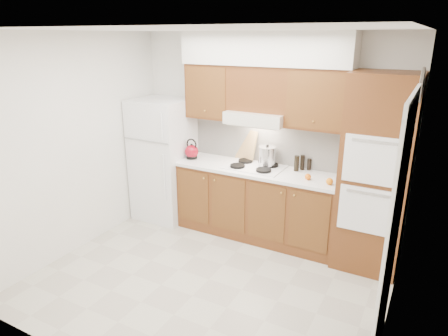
% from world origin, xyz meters
% --- Properties ---
extents(floor, '(3.60, 3.60, 0.00)m').
position_xyz_m(floor, '(0.00, 0.00, 0.00)').
color(floor, '#B8B3A1').
rests_on(floor, ground).
extents(ceiling, '(3.60, 3.60, 0.00)m').
position_xyz_m(ceiling, '(0.00, 0.00, 2.60)').
color(ceiling, white).
rests_on(ceiling, wall_back).
extents(wall_back, '(3.60, 0.02, 2.60)m').
position_xyz_m(wall_back, '(0.00, 1.50, 1.30)').
color(wall_back, white).
rests_on(wall_back, floor).
extents(wall_left, '(0.02, 3.00, 2.60)m').
position_xyz_m(wall_left, '(-1.80, 0.00, 1.30)').
color(wall_left, white).
rests_on(wall_left, floor).
extents(wall_right, '(0.02, 3.00, 2.60)m').
position_xyz_m(wall_right, '(1.80, 0.00, 1.30)').
color(wall_right, white).
rests_on(wall_right, floor).
extents(fridge, '(0.75, 0.72, 1.72)m').
position_xyz_m(fridge, '(-1.41, 1.14, 0.86)').
color(fridge, white).
rests_on(fridge, floor).
extents(base_cabinets, '(2.11, 0.60, 0.90)m').
position_xyz_m(base_cabinets, '(0.02, 1.20, 0.45)').
color(base_cabinets, brown).
rests_on(base_cabinets, floor).
extents(countertop, '(2.13, 0.62, 0.04)m').
position_xyz_m(countertop, '(0.03, 1.19, 0.92)').
color(countertop, white).
rests_on(countertop, base_cabinets).
extents(backsplash, '(2.11, 0.03, 0.56)m').
position_xyz_m(backsplash, '(0.02, 1.49, 1.22)').
color(backsplash, white).
rests_on(backsplash, countertop).
extents(oven_cabinet, '(0.70, 0.65, 2.20)m').
position_xyz_m(oven_cabinet, '(1.44, 1.18, 1.10)').
color(oven_cabinet, brown).
rests_on(oven_cabinet, floor).
extents(upper_cab_left, '(0.63, 0.33, 0.70)m').
position_xyz_m(upper_cab_left, '(-0.71, 1.33, 1.85)').
color(upper_cab_left, brown).
rests_on(upper_cab_left, wall_back).
extents(upper_cab_right, '(0.73, 0.33, 0.70)m').
position_xyz_m(upper_cab_right, '(0.72, 1.33, 1.85)').
color(upper_cab_right, brown).
rests_on(upper_cab_right, wall_back).
extents(range_hood, '(0.75, 0.45, 0.15)m').
position_xyz_m(range_hood, '(-0.02, 1.27, 1.57)').
color(range_hood, silver).
rests_on(range_hood, wall_back).
extents(upper_cab_over_hood, '(0.75, 0.33, 0.55)m').
position_xyz_m(upper_cab_over_hood, '(-0.02, 1.33, 1.92)').
color(upper_cab_over_hood, brown).
rests_on(upper_cab_over_hood, range_hood).
extents(soffit, '(2.13, 0.36, 0.40)m').
position_xyz_m(soffit, '(0.03, 1.32, 2.40)').
color(soffit, silver).
rests_on(soffit, wall_back).
extents(cooktop, '(0.74, 0.50, 0.01)m').
position_xyz_m(cooktop, '(-0.02, 1.21, 0.95)').
color(cooktop, white).
rests_on(cooktop, countertop).
extents(doorway, '(0.02, 0.90, 2.10)m').
position_xyz_m(doorway, '(1.79, -0.35, 1.05)').
color(doorway, black).
rests_on(doorway, floor).
extents(wall_clock, '(0.02, 0.30, 0.30)m').
position_xyz_m(wall_clock, '(1.79, 0.55, 2.15)').
color(wall_clock, '#3F3833').
rests_on(wall_clock, wall_right).
extents(kettle, '(0.23, 0.23, 0.19)m').
position_xyz_m(kettle, '(-0.93, 1.14, 1.04)').
color(kettle, maroon).
rests_on(kettle, countertop).
extents(cutting_board, '(0.34, 0.22, 0.43)m').
position_xyz_m(cutting_board, '(-0.25, 1.45, 1.14)').
color(cutting_board, tan).
rests_on(cutting_board, countertop).
extents(stock_pot, '(0.27, 0.27, 0.23)m').
position_xyz_m(stock_pot, '(0.11, 1.31, 1.08)').
color(stock_pot, silver).
rests_on(stock_pot, cooktop).
extents(condiment_a, '(0.06, 0.06, 0.19)m').
position_xyz_m(condiment_a, '(0.54, 1.41, 1.03)').
color(condiment_a, black).
rests_on(condiment_a, countertop).
extents(condiment_b, '(0.07, 0.07, 0.20)m').
position_xyz_m(condiment_b, '(0.49, 1.33, 1.04)').
color(condiment_b, black).
rests_on(condiment_b, countertop).
extents(condiment_c, '(0.07, 0.07, 0.14)m').
position_xyz_m(condiment_c, '(0.62, 1.45, 1.01)').
color(condiment_c, black).
rests_on(condiment_c, countertop).
extents(orange_near, '(0.10, 0.10, 0.08)m').
position_xyz_m(orange_near, '(0.98, 1.05, 0.98)').
color(orange_near, orange).
rests_on(orange_near, countertop).
extents(orange_far, '(0.09, 0.09, 0.07)m').
position_xyz_m(orange_far, '(0.72, 1.09, 0.98)').
color(orange_far, '#E9590C').
rests_on(orange_far, countertop).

